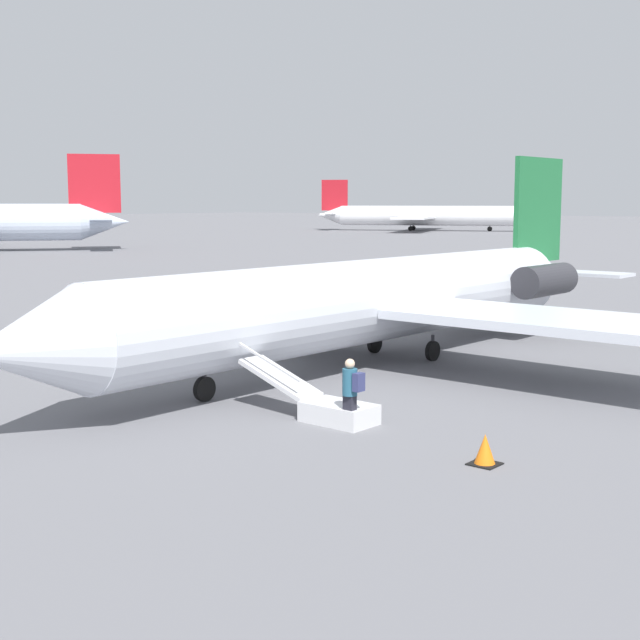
# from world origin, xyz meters

# --- Properties ---
(ground_plane) EXTENTS (600.00, 600.00, 0.00)m
(ground_plane) POSITION_xyz_m (0.00, 0.00, 0.00)
(ground_plane) COLOR slate
(airplane_main) EXTENTS (28.74, 21.34, 7.31)m
(airplane_main) POSITION_xyz_m (-0.96, 0.01, 2.19)
(airplane_main) COLOR silver
(airplane_main) RESTS_ON ground
(airplane_far_left) EXTENTS (31.55, 40.11, 9.55)m
(airplane_far_left) POSITION_xyz_m (-117.24, -74.81, 2.85)
(airplane_far_left) COLOR white
(airplane_far_left) RESTS_ON ground
(boarding_stairs) EXTENTS (1.12, 4.03, 1.78)m
(boarding_stairs) POSITION_xyz_m (6.66, 3.85, 0.38)
(boarding_stairs) COLOR silver
(boarding_stairs) RESTS_ON ground
(passenger) EXTENTS (0.36, 0.54, 1.74)m
(passenger) POSITION_xyz_m (7.03, 4.93, 1.00)
(passenger) COLOR #23232D
(passenger) RESTS_ON ground
(traffic_cone_near_stairs) EXTENTS (0.60, 0.60, 0.66)m
(traffic_cone_near_stairs) POSITION_xyz_m (7.45, 8.81, 0.31)
(traffic_cone_near_stairs) COLOR black
(traffic_cone_near_stairs) RESTS_ON ground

